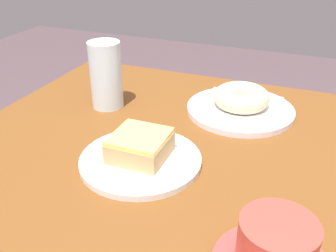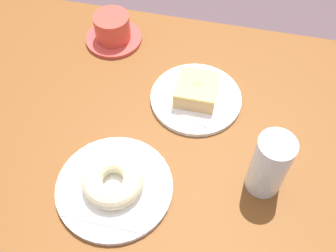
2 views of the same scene
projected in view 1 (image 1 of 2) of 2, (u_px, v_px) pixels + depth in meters
table at (266, 209)px, 0.66m from camera, size 1.11×0.68×0.72m
plate_sugar_ring at (240, 110)px, 0.78m from camera, size 0.22×0.22×0.01m
napkin_sugar_ring at (240, 106)px, 0.77m from camera, size 0.15×0.15×0.00m
donut_sugar_ring at (241, 97)px, 0.76m from camera, size 0.11×0.11×0.04m
plate_glazed_square at (141, 160)px, 0.61m from camera, size 0.20×0.20×0.01m
napkin_glazed_square at (140, 157)px, 0.61m from camera, size 0.15×0.15×0.00m
donut_glazed_square at (140, 145)px, 0.60m from camera, size 0.09×0.09×0.04m
water_glass at (106, 75)px, 0.77m from camera, size 0.07×0.07×0.14m
coffee_cup at (275, 252)px, 0.41m from camera, size 0.14×0.14×0.07m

